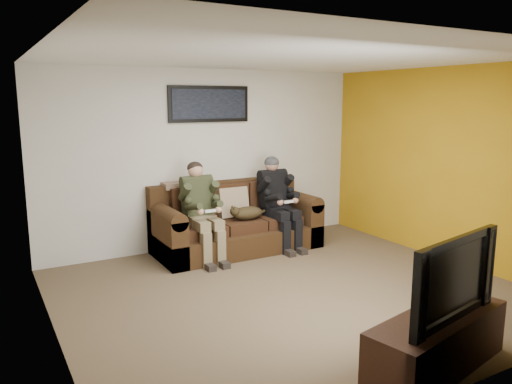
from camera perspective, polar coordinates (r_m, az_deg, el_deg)
floor at (r=5.81m, az=4.14°, el=-11.33°), size 5.00×5.00×0.00m
ceiling at (r=5.42m, az=4.51°, el=15.14°), size 5.00×5.00×0.00m
wall_back at (r=7.42m, az=-5.43°, el=3.79°), size 5.00×0.00×5.00m
wall_front at (r=3.85m, az=23.38°, el=-3.24°), size 5.00×0.00×5.00m
wall_left at (r=4.59m, az=-22.59°, el=-1.09°), size 0.00×4.50×4.50m
wall_right at (r=7.16m, az=21.20°, el=2.89°), size 0.00×4.50×4.50m
accent_wall_right at (r=7.15m, az=21.14°, el=2.88°), size 0.00×4.50×4.50m
sofa at (r=7.31m, az=-2.47°, el=-3.72°), size 2.37×1.02×0.97m
throw_pillow at (r=7.28m, az=-2.65°, el=-1.18°), size 0.45×0.22×0.45m
throw_blanket at (r=7.17m, az=-8.71°, el=0.80°), size 0.48×0.24×0.09m
person_left at (r=6.79m, az=-6.31°, el=-1.50°), size 0.51×0.87×1.33m
person_right at (r=7.35m, az=2.46°, el=-0.50°), size 0.51×0.86×1.34m
cat at (r=7.11m, az=-1.11°, el=-2.40°), size 0.66×0.26×0.24m
framed_poster at (r=7.35m, az=-5.36°, el=9.98°), size 1.25×0.05×0.52m
tv_stand at (r=4.45m, az=19.99°, el=-15.85°), size 1.51×0.75×0.45m
television at (r=4.24m, az=20.47°, el=-8.94°), size 1.19×0.39×0.68m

